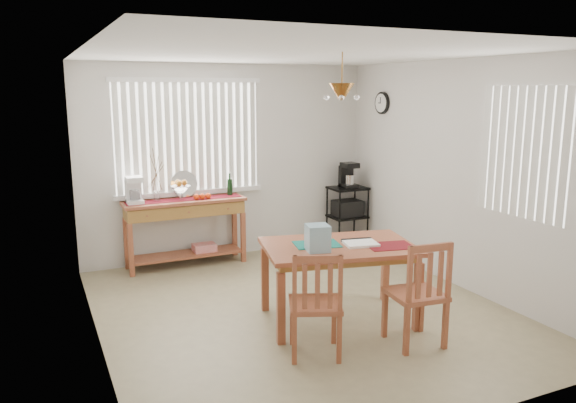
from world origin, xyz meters
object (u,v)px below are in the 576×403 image
cart_items (348,176)px  dining_table (339,253)px  sideboard (186,216)px  wire_cart (347,211)px  chair_left (316,305)px  chair_right (418,294)px

cart_items → dining_table: 2.78m
sideboard → wire_cart: size_ratio=1.78×
wire_cart → cart_items: bearing=90.0°
chair_left → sideboard: bearing=96.6°
dining_table → chair_left: bearing=-133.5°
wire_cart → cart_items: 0.51m
wire_cart → chair_left: 3.55m
wire_cart → chair_right: bearing=-109.7°
cart_items → chair_left: size_ratio=0.38×
wire_cart → chair_right: (-1.11, -3.10, -0.04)m
sideboard → wire_cart: bearing=-1.5°
dining_table → chair_right: (0.36, -0.79, -0.21)m
sideboard → cart_items: bearing=-1.3°
cart_items → chair_left: bearing=-125.0°
wire_cart → chair_right: size_ratio=0.89×
cart_items → dining_table: (-1.48, -2.33, -0.35)m
wire_cart → dining_table: (-1.48, -2.32, 0.16)m
chair_left → chair_right: size_ratio=0.96×
chair_left → chair_right: bearing=-12.0°
wire_cart → chair_right: chair_right is taller
wire_cart → chair_left: size_ratio=0.92×
sideboard → chair_left: (0.34, -2.97, -0.19)m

